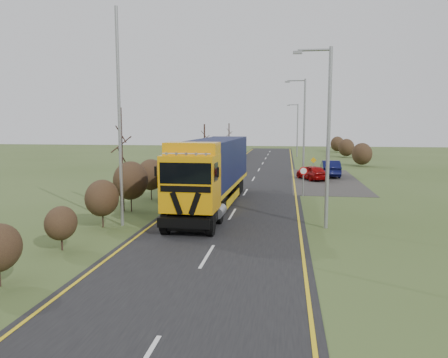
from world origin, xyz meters
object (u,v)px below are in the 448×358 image
lorry (213,168)px  speed_sign (303,176)px  streetlight_near (326,131)px  car_blue_sedan (330,169)px  car_red_hatchback (312,173)px

lorry → speed_sign: size_ratio=7.23×
lorry → streetlight_near: bearing=-34.5°
car_blue_sedan → speed_sign: bearing=76.4°
car_blue_sedan → streetlight_near: bearing=84.2°
car_blue_sedan → streetlight_near: size_ratio=0.55×
speed_sign → streetlight_near: bearing=-85.9°
car_blue_sedan → car_red_hatchback: bearing=56.3°
lorry → car_blue_sedan: (8.71, 17.00, -1.63)m
car_red_hatchback → speed_sign: size_ratio=1.87×
streetlight_near → speed_sign: (-0.67, 9.40, -3.34)m
lorry → car_red_hatchback: (6.81, 14.20, -1.74)m
streetlight_near → car_red_hatchback: bearing=88.6°
car_blue_sedan → streetlight_near: streetlight_near is taller
car_red_hatchback → speed_sign: 9.49m
streetlight_near → speed_sign: streetlight_near is taller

